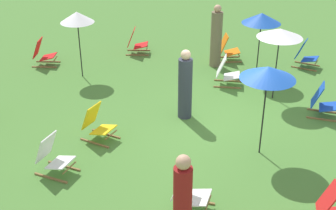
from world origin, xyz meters
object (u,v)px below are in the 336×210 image
object	(u,v)px
umbrella_2	(262,18)
person_2	(185,86)
person_0	(182,207)
person_1	(216,38)
deckchair_2	(323,102)
umbrella_0	(280,33)
deckchair_0	(136,42)
deckchair_5	(227,49)
deckchair_10	(305,55)
umbrella_3	(77,17)
deckchair_8	(334,210)
deckchair_1	(226,72)
deckchair_6	(43,54)
deckchair_7	(97,124)
umbrella_1	(268,73)
deckchair_9	(53,157)
deckchair_11	(189,191)

from	to	relation	value
umbrella_2	person_2	xyz separation A→B (m)	(-2.68, 1.60, -0.95)
person_0	person_1	distance (m)	7.63
deckchair_2	umbrella_0	bearing A→B (deg)	62.69
deckchair_2	person_0	size ratio (longest dim) A/B	0.47
deckchair_0	person_0	distance (m)	8.69
deckchair_5	deckchair_10	size ratio (longest dim) A/B	1.00
deckchair_10	person_0	distance (m)	8.44
deckchair_5	umbrella_3	size ratio (longest dim) A/B	0.45
deckchair_8	umbrella_0	distance (m)	5.04
deckchair_1	person_1	size ratio (longest dim) A/B	0.44
deckchair_5	deckchair_6	distance (m)	5.67
deckchair_8	person_1	size ratio (longest dim) A/B	0.44
deckchair_5	deckchair_8	distance (m)	7.55
umbrella_3	umbrella_2	bearing A→B (deg)	-79.17
deckchair_8	umbrella_2	world-z (taller)	umbrella_2
person_0	person_2	world-z (taller)	person_0
deckchair_0	deckchair_8	world-z (taller)	same
deckchair_7	deckchair_8	size ratio (longest dim) A/B	1.04
deckchair_5	deckchair_10	distance (m)	2.34
person_0	deckchair_10	bearing A→B (deg)	-62.18
umbrella_1	person_2	size ratio (longest dim) A/B	1.15
person_0	deckchair_0	bearing A→B (deg)	-26.16
deckchair_9	person_0	size ratio (longest dim) A/B	0.47
deckchair_6	umbrella_0	bearing A→B (deg)	-106.30
deckchair_5	person_0	size ratio (longest dim) A/B	0.48
deckchair_11	umbrella_1	bearing A→B (deg)	-24.39
umbrella_0	deckchair_7	bearing A→B (deg)	127.34
deckchair_9	umbrella_2	world-z (taller)	umbrella_2
umbrella_3	person_0	size ratio (longest dim) A/B	1.08
deckchair_8	umbrella_0	size ratio (longest dim) A/B	0.44
deckchair_0	umbrella_3	size ratio (longest dim) A/B	0.44
deckchair_9	person_2	size ratio (longest dim) A/B	0.49
deckchair_7	umbrella_1	size ratio (longest dim) A/B	0.44
deckchair_2	deckchair_5	xyz separation A→B (m)	(3.13, 2.59, 0.00)
deckchair_6	umbrella_2	distance (m)	6.56
deckchair_1	umbrella_3	world-z (taller)	umbrella_3
deckchair_1	deckchair_2	bearing A→B (deg)	-122.28
umbrella_2	deckchair_5	bearing A→B (deg)	38.49
deckchair_8	person_2	bearing A→B (deg)	43.62
deckchair_5	deckchair_6	xyz separation A→B (m)	(-1.57, 5.44, 0.00)
deckchair_7	deckchair_9	bearing A→B (deg)	179.56
umbrella_2	person_0	bearing A→B (deg)	172.87
umbrella_1	person_0	world-z (taller)	umbrella_1
deckchair_2	deckchair_7	xyz separation A→B (m)	(-2.15, 4.94, 0.00)
deckchair_8	umbrella_0	xyz separation A→B (m)	(4.74, 1.01, 1.41)
deckchair_6	deckchair_2	bearing A→B (deg)	-110.42
deckchair_6	umbrella_2	size ratio (longest dim) A/B	0.44
deckchair_6	umbrella_1	xyz separation A→B (m)	(-3.52, -6.63, 1.47)
deckchair_9	person_0	bearing A→B (deg)	-106.40
deckchair_8	deckchair_9	size ratio (longest dim) A/B	0.99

